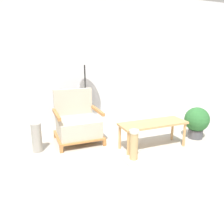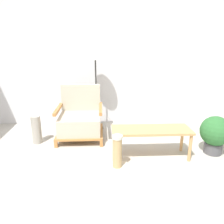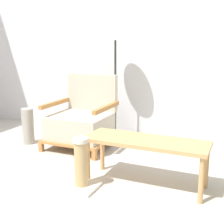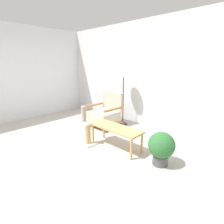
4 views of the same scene
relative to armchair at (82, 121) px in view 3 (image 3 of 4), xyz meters
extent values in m
plane|color=#B7B2A8|center=(0.44, -1.50, -0.32)|extent=(14.00, 14.00, 0.00)
cube|color=silver|center=(0.44, 0.81, 1.03)|extent=(8.00, 0.06, 2.70)
cube|color=#B2753D|center=(-0.36, -0.37, -0.27)|extent=(0.05, 0.05, 0.11)
cube|color=#B2753D|center=(0.36, -0.37, -0.27)|extent=(0.05, 0.05, 0.11)
cube|color=#B2753D|center=(-0.36, 0.30, -0.27)|extent=(0.05, 0.05, 0.11)
cube|color=#B2753D|center=(0.36, 0.30, -0.27)|extent=(0.05, 0.05, 0.11)
cube|color=#B2753D|center=(0.00, -0.04, -0.20)|extent=(0.77, 0.73, 0.03)
cube|color=#BCB29E|center=(0.00, -0.06, -0.05)|extent=(0.69, 0.63, 0.28)
cube|color=#BCB29E|center=(0.00, 0.29, 0.33)|extent=(0.69, 0.08, 0.47)
cube|color=#B2753D|center=(-0.36, -0.04, 0.21)|extent=(0.05, 0.67, 0.05)
cube|color=#B2753D|center=(0.36, -0.04, 0.21)|extent=(0.05, 0.67, 0.05)
cylinder|color=#2D2D2D|center=(0.27, 0.42, -0.31)|extent=(0.25, 0.25, 0.03)
cylinder|color=#2D2D2D|center=(0.27, 0.42, 0.35)|extent=(0.03, 0.03, 1.30)
cone|color=silver|center=(0.27, 0.42, 1.11)|extent=(0.39, 0.39, 0.22)
cube|color=tan|center=(1.07, -0.73, 0.09)|extent=(1.12, 0.40, 0.04)
cylinder|color=tan|center=(0.55, -0.89, -0.13)|extent=(0.04, 0.04, 0.40)
cylinder|color=tan|center=(1.59, -0.89, -0.13)|extent=(0.04, 0.04, 0.40)
cylinder|color=tan|center=(0.55, -0.57, -0.13)|extent=(0.04, 0.04, 0.40)
cylinder|color=tan|center=(1.59, -0.57, -0.13)|extent=(0.04, 0.04, 0.40)
cylinder|color=#9E998E|center=(-0.70, -0.18, -0.09)|extent=(0.16, 0.16, 0.46)
cube|color=beige|center=(0.57, -1.04, -0.31)|extent=(0.29, 0.29, 0.03)
cylinder|color=tan|center=(0.57, -1.04, -0.09)|extent=(0.12, 0.12, 0.40)
cylinder|color=beige|center=(0.57, -1.04, 0.13)|extent=(0.14, 0.14, 0.04)
camera|label=1|loc=(-0.80, -3.60, 1.19)|focal=35.00mm
camera|label=2|loc=(0.38, -3.57, 1.25)|focal=35.00mm
camera|label=3|loc=(1.87, -3.32, 0.96)|focal=50.00mm
camera|label=4|loc=(3.26, -3.12, 1.33)|focal=28.00mm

